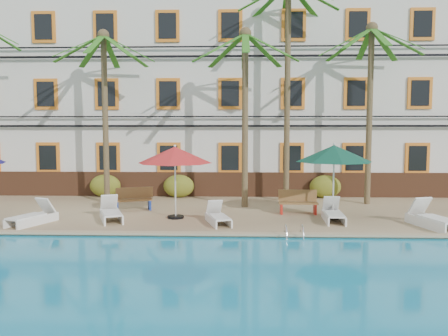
{
  "coord_description": "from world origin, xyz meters",
  "views": [
    {
      "loc": [
        1.91,
        -14.26,
        3.51
      ],
      "look_at": [
        1.33,
        3.0,
        2.0
      ],
      "focal_mm": 35.0,
      "sensor_mm": 36.0,
      "label": 1
    }
  ],
  "objects_px": {
    "palm_c": "(245,92)",
    "palm_d": "(288,63)",
    "lounger_d": "(218,217)",
    "bench_left": "(133,199)",
    "lounger_f": "(432,218)",
    "bench_right": "(298,202)",
    "umbrella_red": "(175,155)",
    "lounger_c": "(111,212)",
    "palm_e": "(370,88)",
    "lounger_b": "(33,216)",
    "pool_ladder": "(294,236)",
    "palm_b": "(105,92)",
    "umbrella_green": "(334,154)",
    "lounger_e": "(333,214)"
  },
  "relations": [
    {
      "from": "palm_c",
      "to": "palm_d",
      "type": "distance_m",
      "value": 2.8
    },
    {
      "from": "palm_c",
      "to": "lounger_d",
      "type": "height_order",
      "value": "palm_c"
    },
    {
      "from": "lounger_d",
      "to": "bench_left",
      "type": "relative_size",
      "value": 1.11
    },
    {
      "from": "lounger_d",
      "to": "lounger_f",
      "type": "distance_m",
      "value": 7.22
    },
    {
      "from": "palm_c",
      "to": "lounger_d",
      "type": "bearing_deg",
      "value": -106.03
    },
    {
      "from": "bench_right",
      "to": "umbrella_red",
      "type": "bearing_deg",
      "value": -167.45
    },
    {
      "from": "lounger_c",
      "to": "bench_right",
      "type": "height_order",
      "value": "bench_right"
    },
    {
      "from": "palm_e",
      "to": "bench_left",
      "type": "height_order",
      "value": "palm_e"
    },
    {
      "from": "palm_c",
      "to": "lounger_b",
      "type": "distance_m",
      "value": 9.44
    },
    {
      "from": "lounger_c",
      "to": "pool_ladder",
      "type": "bearing_deg",
      "value": -18.78
    },
    {
      "from": "palm_d",
      "to": "lounger_d",
      "type": "xyz_separation_m",
      "value": [
        -2.89,
        -4.92,
        -5.98
      ]
    },
    {
      "from": "palm_b",
      "to": "umbrella_red",
      "type": "xyz_separation_m",
      "value": [
        3.55,
        -3.27,
        -2.59
      ]
    },
    {
      "from": "palm_d",
      "to": "umbrella_red",
      "type": "height_order",
      "value": "palm_d"
    },
    {
      "from": "palm_e",
      "to": "umbrella_green",
      "type": "height_order",
      "value": "palm_e"
    },
    {
      "from": "lounger_f",
      "to": "palm_e",
      "type": "bearing_deg",
      "value": 99.86
    },
    {
      "from": "umbrella_green",
      "to": "bench_left",
      "type": "distance_m",
      "value": 8.12
    },
    {
      "from": "lounger_e",
      "to": "bench_right",
      "type": "relative_size",
      "value": 1.2
    },
    {
      "from": "lounger_d",
      "to": "palm_d",
      "type": "bearing_deg",
      "value": 59.51
    },
    {
      "from": "lounger_e",
      "to": "bench_left",
      "type": "bearing_deg",
      "value": 166.37
    },
    {
      "from": "lounger_e",
      "to": "bench_right",
      "type": "height_order",
      "value": "bench_right"
    },
    {
      "from": "lounger_b",
      "to": "pool_ladder",
      "type": "xyz_separation_m",
      "value": [
        8.84,
        -1.44,
        -0.28
      ]
    },
    {
      "from": "pool_ladder",
      "to": "bench_left",
      "type": "bearing_deg",
      "value": 145.32
    },
    {
      "from": "pool_ladder",
      "to": "palm_b",
      "type": "bearing_deg",
      "value": 142.19
    },
    {
      "from": "umbrella_red",
      "to": "umbrella_green",
      "type": "xyz_separation_m",
      "value": [
        5.84,
        0.25,
        0.05
      ]
    },
    {
      "from": "umbrella_red",
      "to": "palm_b",
      "type": "bearing_deg",
      "value": 137.37
    },
    {
      "from": "palm_c",
      "to": "lounger_b",
      "type": "xyz_separation_m",
      "value": [
        -7.4,
        -3.68,
        -4.56
      ]
    },
    {
      "from": "palm_c",
      "to": "umbrella_green",
      "type": "distance_m",
      "value": 4.66
    },
    {
      "from": "lounger_c",
      "to": "bench_right",
      "type": "xyz_separation_m",
      "value": [
        6.93,
        1.5,
        0.18
      ]
    },
    {
      "from": "lounger_d",
      "to": "bench_right",
      "type": "xyz_separation_m",
      "value": [
        3.04,
        1.94,
        0.22
      ]
    },
    {
      "from": "pool_ladder",
      "to": "lounger_e",
      "type": "bearing_deg",
      "value": 53.41
    },
    {
      "from": "palm_b",
      "to": "palm_c",
      "type": "height_order",
      "value": "palm_b"
    },
    {
      "from": "lounger_b",
      "to": "bench_right",
      "type": "height_order",
      "value": "bench_right"
    },
    {
      "from": "lounger_c",
      "to": "lounger_f",
      "type": "bearing_deg",
      "value": -3.87
    },
    {
      "from": "lounger_d",
      "to": "lounger_f",
      "type": "relative_size",
      "value": 0.82
    },
    {
      "from": "lounger_e",
      "to": "palm_b",
      "type": "bearing_deg",
      "value": 158.76
    },
    {
      "from": "palm_b",
      "to": "palm_e",
      "type": "xyz_separation_m",
      "value": [
        11.57,
        0.15,
        0.14
      ]
    },
    {
      "from": "lounger_c",
      "to": "lounger_d",
      "type": "xyz_separation_m",
      "value": [
        3.89,
        -0.44,
        -0.03
      ]
    },
    {
      "from": "palm_e",
      "to": "pool_ladder",
      "type": "xyz_separation_m",
      "value": [
        -3.98,
        -6.04,
        -5.07
      ]
    },
    {
      "from": "palm_d",
      "to": "lounger_d",
      "type": "bearing_deg",
      "value": -120.49
    },
    {
      "from": "lounger_f",
      "to": "bench_left",
      "type": "height_order",
      "value": "lounger_f"
    },
    {
      "from": "palm_e",
      "to": "lounger_e",
      "type": "height_order",
      "value": "palm_e"
    },
    {
      "from": "palm_b",
      "to": "lounger_f",
      "type": "xyz_separation_m",
      "value": [
        12.38,
        -4.49,
        -4.62
      ]
    },
    {
      "from": "lounger_b",
      "to": "lounger_e",
      "type": "distance_m",
      "value": 10.57
    },
    {
      "from": "palm_b",
      "to": "umbrella_green",
      "type": "relative_size",
      "value": 2.73
    },
    {
      "from": "palm_b",
      "to": "lounger_e",
      "type": "distance_m",
      "value": 10.99
    },
    {
      "from": "bench_left",
      "to": "lounger_f",
      "type": "bearing_deg",
      "value": -14.29
    },
    {
      "from": "lounger_f",
      "to": "bench_right",
      "type": "distance_m",
      "value": 4.75
    },
    {
      "from": "lounger_c",
      "to": "palm_b",
      "type": "bearing_deg",
      "value": 108.81
    },
    {
      "from": "pool_ladder",
      "to": "lounger_c",
      "type": "bearing_deg",
      "value": 161.22
    },
    {
      "from": "lounger_f",
      "to": "pool_ladder",
      "type": "relative_size",
      "value": 2.85
    }
  ]
}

